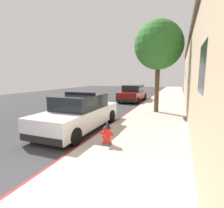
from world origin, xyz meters
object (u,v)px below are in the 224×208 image
parked_car_silver_ahead (133,93)px  fire_hydrant (107,134)px  street_tree (159,46)px  police_cruiser (80,113)px

parked_car_silver_ahead → fire_hydrant: parked_car_silver_ahead is taller
street_tree → fire_hydrant: bearing=-97.3°
police_cruiser → parked_car_silver_ahead: bearing=90.7°
police_cruiser → fire_hydrant: bearing=-38.1°
parked_car_silver_ahead → fire_hydrant: bearing=-79.6°
fire_hydrant → parked_car_silver_ahead: bearing=100.4°
parked_car_silver_ahead → police_cruiser: bearing=-89.3°
police_cruiser → fire_hydrant: (2.00, -1.57, -0.25)m
parked_car_silver_ahead → street_tree: 7.08m
police_cruiser → fire_hydrant: 2.56m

